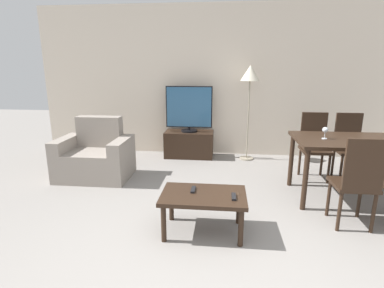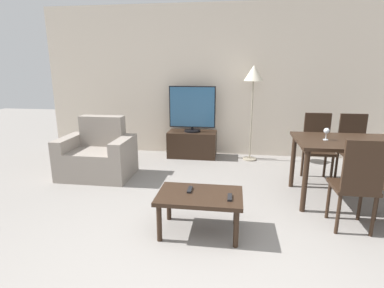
{
  "view_description": "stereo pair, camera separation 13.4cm",
  "coord_description": "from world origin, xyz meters",
  "px_view_note": "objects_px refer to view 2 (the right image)",
  "views": [
    {
      "loc": [
        0.03,
        -1.87,
        1.61
      ],
      "look_at": [
        -0.36,
        1.85,
        0.65
      ],
      "focal_mm": 28.0,
      "sensor_mm": 36.0,
      "label": 1
    },
    {
      "loc": [
        0.17,
        -1.85,
        1.61
      ],
      "look_at": [
        -0.36,
        1.85,
        0.65
      ],
      "focal_mm": 28.0,
      "sensor_mm": 36.0,
      "label": 2
    }
  ],
  "objects_px": {
    "dining_chair_far_left": "(317,144)",
    "armchair": "(98,156)",
    "floor_lamp": "(253,79)",
    "tv_stand": "(192,144)",
    "dining_chair_near": "(357,182)",
    "remote_primary": "(190,190)",
    "remote_secondary": "(230,197)",
    "dining_chair_far": "(353,145)",
    "tv": "(192,109)",
    "coffee_table": "(200,199)",
    "dining_table": "(356,148)",
    "wine_glass_left": "(326,132)"
  },
  "relations": [
    {
      "from": "armchair",
      "to": "dining_table",
      "type": "height_order",
      "value": "armchair"
    },
    {
      "from": "dining_chair_near",
      "to": "floor_lamp",
      "type": "distance_m",
      "value": 2.64
    },
    {
      "from": "dining_chair_far",
      "to": "remote_primary",
      "type": "relative_size",
      "value": 6.46
    },
    {
      "from": "dining_chair_far",
      "to": "dining_chair_far_left",
      "type": "bearing_deg",
      "value": 180.0
    },
    {
      "from": "dining_chair_far",
      "to": "remote_primary",
      "type": "distance_m",
      "value": 2.69
    },
    {
      "from": "remote_primary",
      "to": "tv_stand",
      "type": "bearing_deg",
      "value": 97.51
    },
    {
      "from": "tv",
      "to": "floor_lamp",
      "type": "xyz_separation_m",
      "value": [
        1.05,
        -0.05,
        0.54
      ]
    },
    {
      "from": "armchair",
      "to": "dining_chair_near",
      "type": "height_order",
      "value": "dining_chair_near"
    },
    {
      "from": "coffee_table",
      "to": "dining_chair_near",
      "type": "xyz_separation_m",
      "value": [
        1.52,
        0.24,
        0.18
      ]
    },
    {
      "from": "remote_secondary",
      "to": "tv",
      "type": "bearing_deg",
      "value": 105.45
    },
    {
      "from": "tv_stand",
      "to": "dining_chair_near",
      "type": "distance_m",
      "value": 3.08
    },
    {
      "from": "tv_stand",
      "to": "dining_chair_far_left",
      "type": "relative_size",
      "value": 0.9
    },
    {
      "from": "dining_chair_far_left",
      "to": "armchair",
      "type": "bearing_deg",
      "value": -174.16
    },
    {
      "from": "tv_stand",
      "to": "remote_primary",
      "type": "relative_size",
      "value": 5.83
    },
    {
      "from": "armchair",
      "to": "remote_secondary",
      "type": "relative_size",
      "value": 6.92
    },
    {
      "from": "floor_lamp",
      "to": "tv_stand",
      "type": "bearing_deg",
      "value": 177.36
    },
    {
      "from": "remote_secondary",
      "to": "armchair",
      "type": "bearing_deg",
      "value": 143.99
    },
    {
      "from": "armchair",
      "to": "dining_chair_far_left",
      "type": "relative_size",
      "value": 1.07
    },
    {
      "from": "armchair",
      "to": "wine_glass_left",
      "type": "relative_size",
      "value": 7.11
    },
    {
      "from": "armchair",
      "to": "floor_lamp",
      "type": "xyz_separation_m",
      "value": [
        2.32,
        1.15,
        1.12
      ]
    },
    {
      "from": "tv",
      "to": "tv_stand",
      "type": "bearing_deg",
      "value": 90.0
    },
    {
      "from": "tv",
      "to": "remote_secondary",
      "type": "distance_m",
      "value": 2.79
    },
    {
      "from": "coffee_table",
      "to": "remote_secondary",
      "type": "bearing_deg",
      "value": -11.45
    },
    {
      "from": "tv_stand",
      "to": "dining_chair_far",
      "type": "distance_m",
      "value": 2.61
    },
    {
      "from": "armchair",
      "to": "tv_stand",
      "type": "relative_size",
      "value": 1.19
    },
    {
      "from": "tv_stand",
      "to": "tv",
      "type": "distance_m",
      "value": 0.65
    },
    {
      "from": "remote_secondary",
      "to": "floor_lamp",
      "type": "bearing_deg",
      "value": 83.13
    },
    {
      "from": "dining_chair_far_left",
      "to": "floor_lamp",
      "type": "relative_size",
      "value": 0.59
    },
    {
      "from": "dining_chair_near",
      "to": "remote_primary",
      "type": "relative_size",
      "value": 6.46
    },
    {
      "from": "dining_table",
      "to": "dining_chair_far",
      "type": "bearing_deg",
      "value": 71.84
    },
    {
      "from": "coffee_table",
      "to": "dining_chair_near",
      "type": "height_order",
      "value": "dining_chair_near"
    },
    {
      "from": "dining_chair_far",
      "to": "remote_primary",
      "type": "bearing_deg",
      "value": -141.85
    },
    {
      "from": "tv",
      "to": "coffee_table",
      "type": "distance_m",
      "value": 2.68
    },
    {
      "from": "dining_chair_near",
      "to": "floor_lamp",
      "type": "height_order",
      "value": "floor_lamp"
    },
    {
      "from": "remote_secondary",
      "to": "dining_chair_near",
      "type": "bearing_deg",
      "value": 13.7
    },
    {
      "from": "tv",
      "to": "remote_primary",
      "type": "height_order",
      "value": "tv"
    },
    {
      "from": "dining_table",
      "to": "remote_primary",
      "type": "height_order",
      "value": "dining_table"
    },
    {
      "from": "armchair",
      "to": "floor_lamp",
      "type": "bearing_deg",
      "value": 26.34
    },
    {
      "from": "tv",
      "to": "dining_chair_far",
      "type": "relative_size",
      "value": 0.86
    },
    {
      "from": "wine_glass_left",
      "to": "remote_primary",
      "type": "bearing_deg",
      "value": -149.28
    },
    {
      "from": "floor_lamp",
      "to": "remote_secondary",
      "type": "distance_m",
      "value": 2.81
    },
    {
      "from": "tv",
      "to": "dining_chair_near",
      "type": "relative_size",
      "value": 0.86
    },
    {
      "from": "coffee_table",
      "to": "dining_chair_far_left",
      "type": "xyz_separation_m",
      "value": [
        1.52,
        1.73,
        0.18
      ]
    },
    {
      "from": "dining_chair_far",
      "to": "floor_lamp",
      "type": "height_order",
      "value": "floor_lamp"
    },
    {
      "from": "tv_stand",
      "to": "tv",
      "type": "height_order",
      "value": "tv"
    },
    {
      "from": "coffee_table",
      "to": "floor_lamp",
      "type": "xyz_separation_m",
      "value": [
        0.61,
        2.55,
        1.07
      ]
    },
    {
      "from": "tv_stand",
      "to": "floor_lamp",
      "type": "height_order",
      "value": "floor_lamp"
    },
    {
      "from": "tv",
      "to": "dining_chair_far",
      "type": "xyz_separation_m",
      "value": [
        2.45,
        -0.86,
        -0.35
      ]
    },
    {
      "from": "dining_table",
      "to": "remote_primary",
      "type": "bearing_deg",
      "value": -153.92
    },
    {
      "from": "wine_glass_left",
      "to": "coffee_table",
      "type": "bearing_deg",
      "value": -145.37
    }
  ]
}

